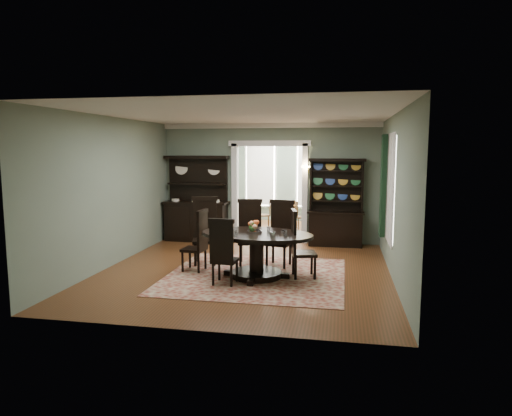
{
  "coord_description": "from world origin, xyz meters",
  "views": [
    {
      "loc": [
        1.8,
        -8.45,
        2.34
      ],
      "look_at": [
        0.1,
        0.6,
        1.16
      ],
      "focal_mm": 32.0,
      "sensor_mm": 36.0,
      "label": 1
    }
  ],
  "objects_px": {
    "dining_table": "(257,246)",
    "sideboard": "(197,211)",
    "parlor_table": "(284,214)",
    "welsh_dresser": "(336,214)"
  },
  "relations": [
    {
      "from": "sideboard",
      "to": "welsh_dresser",
      "type": "xyz_separation_m",
      "value": [
        3.55,
        0.02,
        0.01
      ]
    },
    {
      "from": "welsh_dresser",
      "to": "parlor_table",
      "type": "height_order",
      "value": "welsh_dresser"
    },
    {
      "from": "dining_table",
      "to": "welsh_dresser",
      "type": "distance_m",
      "value": 3.45
    },
    {
      "from": "sideboard",
      "to": "welsh_dresser",
      "type": "relative_size",
      "value": 1.03
    },
    {
      "from": "parlor_table",
      "to": "sideboard",
      "type": "bearing_deg",
      "value": -137.16
    },
    {
      "from": "dining_table",
      "to": "sideboard",
      "type": "distance_m",
      "value": 3.81
    },
    {
      "from": "dining_table",
      "to": "parlor_table",
      "type": "bearing_deg",
      "value": 101.2
    },
    {
      "from": "parlor_table",
      "to": "dining_table",
      "type": "bearing_deg",
      "value": -88.54
    },
    {
      "from": "dining_table",
      "to": "parlor_table",
      "type": "height_order",
      "value": "dining_table"
    },
    {
      "from": "dining_table",
      "to": "parlor_table",
      "type": "relative_size",
      "value": 2.84
    }
  ]
}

